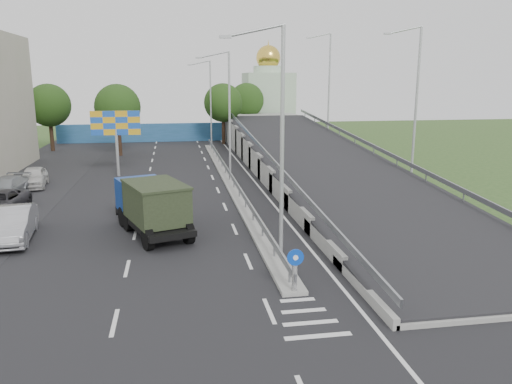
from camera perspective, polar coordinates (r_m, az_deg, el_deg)
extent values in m
plane|color=#2D4C1E|center=(17.49, 6.16, -14.59)|extent=(160.00, 160.00, 0.00)
cube|color=black|center=(35.87, -7.10, -0.28)|extent=(26.00, 90.00, 0.04)
cube|color=black|center=(37.70, -27.24, -0.98)|extent=(8.00, 90.00, 0.05)
cube|color=gray|center=(39.97, -3.06, 1.29)|extent=(1.00, 44.00, 0.20)
cube|color=gray|center=(42.72, 13.59, 4.75)|extent=(0.10, 50.00, 0.32)
cube|color=gray|center=(39.99, 0.91, 4.58)|extent=(0.10, 50.00, 0.32)
cube|color=gray|center=(39.85, -3.07, 2.20)|extent=(0.08, 44.00, 0.32)
cylinder|color=gray|center=(39.89, -3.06, 1.85)|extent=(0.09, 0.09, 0.60)
cylinder|color=black|center=(19.09, 4.43, -9.49)|extent=(0.20, 0.20, 1.20)
cylinder|color=#0C3FBF|center=(18.75, 4.53, -7.46)|extent=(0.64, 0.05, 0.64)
cylinder|color=white|center=(18.72, 4.55, -7.49)|extent=(0.20, 0.03, 0.20)
cylinder|color=#B2B5B7|center=(21.63, 2.99, 5.25)|extent=(0.18, 0.18, 10.00)
cylinder|color=#B2B5B7|center=(21.31, -0.17, 17.95)|extent=(2.57, 0.12, 0.66)
cube|color=#B2B5B7|center=(21.13, -3.53, 17.30)|extent=(0.50, 0.18, 0.12)
cylinder|color=#B2B5B7|center=(41.30, -3.04, 8.80)|extent=(0.18, 0.18, 10.00)
cylinder|color=#B2B5B7|center=(41.13, -4.84, 15.38)|extent=(2.57, 0.12, 0.66)
cube|color=#B2B5B7|center=(41.04, -6.56, 15.00)|extent=(0.50, 0.18, 0.12)
cylinder|color=#B2B5B7|center=(61.18, -5.19, 10.03)|extent=(0.18, 0.18, 10.00)
cylinder|color=#B2B5B7|center=(61.07, -6.44, 14.46)|extent=(2.57, 0.12, 0.66)
cube|color=#B2B5B7|center=(61.01, -7.60, 14.20)|extent=(0.50, 0.18, 0.12)
cube|color=#215179|center=(67.29, -9.20, 6.74)|extent=(30.00, 0.50, 2.40)
cube|color=#B2CCAD|center=(76.38, 1.38, 10.08)|extent=(7.00, 7.00, 9.00)
cylinder|color=#B2CCAD|center=(76.32, 1.40, 13.83)|extent=(4.40, 4.40, 1.00)
sphere|color=gold|center=(76.37, 1.41, 15.10)|extent=(3.60, 3.60, 3.60)
cone|color=gold|center=(76.48, 1.42, 16.60)|extent=(0.30, 0.30, 1.20)
cylinder|color=#B2B5B7|center=(43.61, -15.56, 4.33)|extent=(0.24, 0.24, 4.00)
cube|color=gold|center=(43.34, -15.76, 7.60)|extent=(4.00, 0.20, 2.00)
cylinder|color=black|center=(55.56, -15.35, 6.06)|extent=(0.44, 0.44, 4.00)
sphere|color=#1C310D|center=(55.31, -15.54, 9.35)|extent=(4.80, 4.80, 4.80)
cylinder|color=black|center=(63.54, -3.73, 7.26)|extent=(0.44, 0.44, 4.00)
sphere|color=#1C310D|center=(63.32, -3.77, 10.14)|extent=(4.80, 4.80, 4.80)
cylinder|color=black|center=(61.77, -22.33, 6.19)|extent=(0.44, 0.44, 4.00)
sphere|color=#1C310D|center=(61.55, -22.59, 9.14)|extent=(4.80, 4.80, 4.80)
cylinder|color=black|center=(70.96, -1.07, 7.85)|extent=(0.44, 0.44, 4.00)
sphere|color=#1C310D|center=(70.76, -1.08, 10.44)|extent=(4.80, 4.80, 4.80)
cylinder|color=black|center=(28.68, -14.89, -2.76)|extent=(0.71, 1.18, 1.13)
cylinder|color=black|center=(29.21, -10.99, -2.28)|extent=(0.71, 1.18, 1.13)
cylinder|color=black|center=(27.82, -14.41, -3.21)|extent=(0.71, 1.18, 1.13)
cylinder|color=black|center=(28.37, -10.41, -2.71)|extent=(0.71, 1.18, 1.13)
cylinder|color=black|center=(24.50, -12.25, -5.27)|extent=(0.71, 1.18, 1.13)
cylinder|color=black|center=(25.12, -7.76, -4.64)|extent=(0.71, 1.18, 1.13)
cube|color=black|center=(26.90, -11.64, -3.27)|extent=(4.34, 6.78, 0.31)
cube|color=navy|center=(28.89, -13.18, -0.14)|extent=(2.77, 2.33, 1.74)
cube|color=black|center=(29.54, -13.65, 1.03)|extent=(1.86, 0.71, 0.72)
cube|color=black|center=(29.96, -13.53, -1.83)|extent=(2.27, 0.93, 0.51)
cube|color=#242C1A|center=(26.04, -11.35, -1.22)|extent=(3.62, 4.49, 1.85)
cube|color=#242C1A|center=(25.83, -11.44, 0.88)|extent=(3.75, 4.63, 0.12)
imported|color=#A8A8AD|center=(28.11, -26.07, -3.35)|extent=(2.37, 5.36, 1.71)
imported|color=gray|center=(38.48, -26.74, 0.42)|extent=(2.66, 5.16, 1.43)
imported|color=silver|center=(41.52, -24.07, 1.55)|extent=(2.33, 4.66, 1.53)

